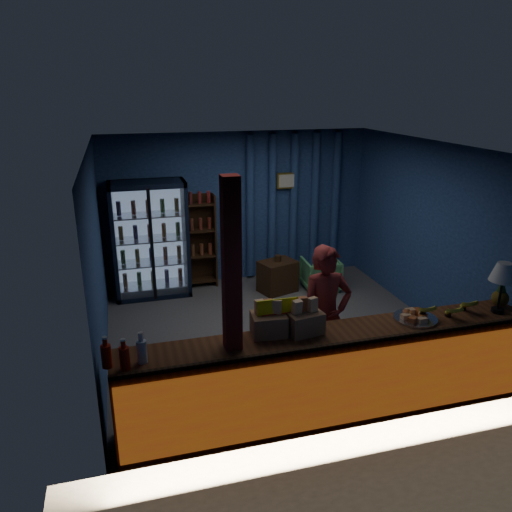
{
  "coord_description": "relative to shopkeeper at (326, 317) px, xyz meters",
  "views": [
    {
      "loc": [
        -1.97,
        -6.03,
        3.33
      ],
      "look_at": [
        -0.35,
        -0.2,
        1.24
      ],
      "focal_mm": 35.0,
      "sensor_mm": 36.0,
      "label": 1
    }
  ],
  "objects": [
    {
      "name": "snack_box_centre",
      "position": [
        -0.81,
        -0.43,
        0.24
      ],
      "size": [
        0.36,
        0.31,
        0.36
      ],
      "color": "#926647",
      "rests_on": "counter"
    },
    {
      "name": "support_post",
      "position": [
        -1.21,
        -0.59,
        0.47
      ],
      "size": [
        0.16,
        0.16,
        2.6
      ],
      "primitive_type": "cube",
      "color": "maroon",
      "rests_on": "ground"
    },
    {
      "name": "shopkeeper",
      "position": [
        0.0,
        0.0,
        0.0
      ],
      "size": [
        0.62,
        0.41,
        1.67
      ],
      "primitive_type": "imported",
      "rotation": [
        0.0,
        0.0,
        0.02
      ],
      "color": "maroon",
      "rests_on": "ground"
    },
    {
      "name": "counter",
      "position": [
        -0.16,
        -0.6,
        -0.36
      ],
      "size": [
        4.4,
        0.57,
        0.99
      ],
      "color": "brown",
      "rests_on": "ground"
    },
    {
      "name": "table_lamp",
      "position": [
        1.77,
        -0.62,
        0.57
      ],
      "size": [
        0.29,
        0.29,
        0.58
      ],
      "color": "black",
      "rests_on": "counter"
    },
    {
      "name": "yellow_sign",
      "position": [
        -0.7,
        -0.45,
        0.3
      ],
      "size": [
        0.46,
        0.09,
        0.37
      ],
      "color": "#EFEC0C",
      "rests_on": "counter"
    },
    {
      "name": "beverage_cooler",
      "position": [
        -1.71,
        3.23,
        0.1
      ],
      "size": [
        1.2,
        0.62,
        1.9
      ],
      "color": "black",
      "rests_on": "ground"
    },
    {
      "name": "side_table",
      "position": [
        0.32,
        2.72,
        -0.56
      ],
      "size": [
        0.69,
        0.59,
        0.64
      ],
      "color": "#3A2412",
      "rests_on": "ground"
    },
    {
      "name": "green_chair",
      "position": [
        1.06,
        2.63,
        -0.56
      ],
      "size": [
        0.61,
        0.63,
        0.54
      ],
      "primitive_type": "imported",
      "rotation": [
        0.0,
        0.0,
        3.08
      ],
      "color": "#57AF65",
      "rests_on": "ground"
    },
    {
      "name": "bottle_shelf",
      "position": [
        -0.86,
        3.37,
        -0.04
      ],
      "size": [
        0.5,
        0.28,
        1.6
      ],
      "color": "#3A2412",
      "rests_on": "ground"
    },
    {
      "name": "framed_picture",
      "position": [
        0.69,
        3.4,
        0.92
      ],
      "size": [
        0.36,
        0.04,
        0.28
      ],
      "color": "gold",
      "rests_on": "room_walls"
    },
    {
      "name": "pastry_tray",
      "position": [
        0.8,
        -0.54,
        0.14
      ],
      "size": [
        0.47,
        0.47,
        0.08
      ],
      "color": "silver",
      "rests_on": "counter"
    },
    {
      "name": "curtain_folds",
      "position": [
        0.84,
        3.45,
        0.47
      ],
      "size": [
        1.74,
        0.14,
        2.5
      ],
      "color": "navy",
      "rests_on": "room_walls"
    },
    {
      "name": "ground",
      "position": [
        -0.16,
        1.31,
        -0.83
      ],
      "size": [
        4.6,
        4.6,
        0.0
      ],
      "primitive_type": "plane",
      "color": "#515154",
      "rests_on": "ground"
    },
    {
      "name": "pineapple",
      "position": [
        1.89,
        -0.51,
        0.25
      ],
      "size": [
        0.19,
        0.19,
        0.32
      ],
      "color": "#885F18",
      "rests_on": "counter"
    },
    {
      "name": "soda_bottles",
      "position": [
        -2.21,
        -0.67,
        0.24
      ],
      "size": [
        0.4,
        0.17,
        0.3
      ],
      "color": "red",
      "rests_on": "counter"
    },
    {
      "name": "banana_bunches",
      "position": [
        1.18,
        -0.54,
        0.2
      ],
      "size": [
        0.76,
        0.3,
        0.17
      ],
      "color": "yellow",
      "rests_on": "counter"
    },
    {
      "name": "snack_box_left",
      "position": [
        -0.45,
        -0.48,
        0.25
      ],
      "size": [
        0.39,
        0.34,
        0.37
      ],
      "color": "#926647",
      "rests_on": "counter"
    },
    {
      "name": "room_walls",
      "position": [
        -0.16,
        1.31,
        0.73
      ],
      "size": [
        4.6,
        4.6,
        4.6
      ],
      "color": "navy",
      "rests_on": "ground"
    }
  ]
}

